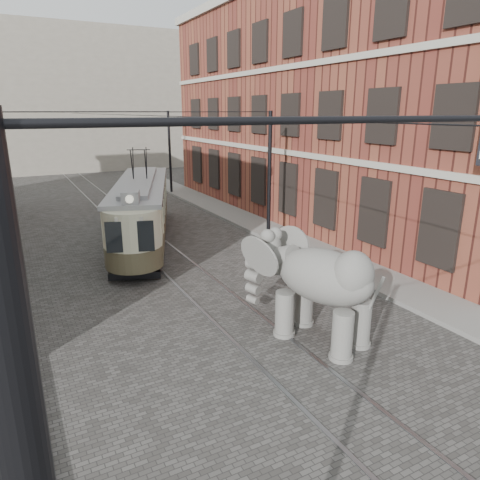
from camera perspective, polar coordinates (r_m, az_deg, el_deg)
ground at (r=14.02m, az=-1.82°, el=-8.90°), size 120.00×120.00×0.00m
tram_rails at (r=14.01m, az=-1.82°, el=-8.85°), size 1.54×80.00×0.02m
sidewalk_right at (r=17.26m, az=16.44°, el=-4.35°), size 2.00×60.00×0.15m
brick_building at (r=26.26m, az=11.65°, el=16.09°), size 8.00×26.00×12.00m
distant_block at (r=51.72m, az=-22.61°, el=16.31°), size 28.00×10.00×14.00m
catenary at (r=17.51m, az=-9.75°, el=6.33°), size 11.00×30.20×6.00m
tram at (r=21.18m, az=-12.66°, el=5.60°), size 5.76×11.05×4.34m
elephant at (r=11.86m, az=10.74°, el=-6.56°), size 3.92×5.22×2.84m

